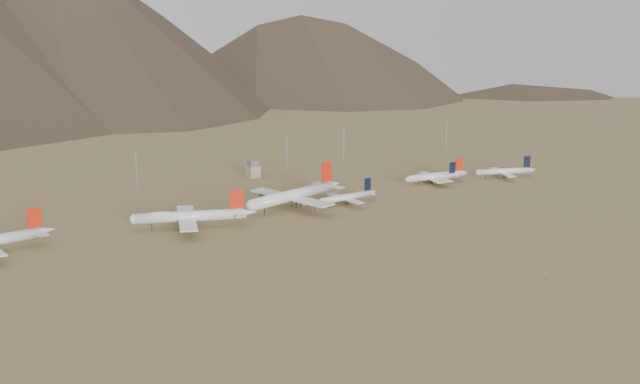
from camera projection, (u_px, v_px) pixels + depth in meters
ground at (311, 224)px, 438.53m from camera, size 3000.00×3000.00×0.00m
widebody_centre at (189, 216)px, 427.39m from camera, size 63.87×51.21×20.06m
widebody_east at (293, 195)px, 469.10m from camera, size 76.51×60.29×23.17m
narrowbody_a at (347, 197)px, 478.59m from camera, size 42.99×30.76×14.18m
narrowbody_b at (433, 177)px, 532.17m from camera, size 40.71×29.93×13.65m
narrowbody_c at (438, 175)px, 535.01m from camera, size 46.20×33.67×15.34m
narrowbody_d at (505, 171)px, 549.39m from camera, size 42.17×31.65×14.69m
control_tower at (253, 170)px, 550.67m from camera, size 8.00×8.00×12.00m
mast_west at (136, 171)px, 505.97m from camera, size 2.00×0.60×25.70m
mast_centre at (287, 154)px, 561.49m from camera, size 2.00×0.60×25.70m
mast_east at (344, 141)px, 610.41m from camera, size 2.00×0.60×25.70m
mast_far_east at (446, 133)px, 646.94m from camera, size 2.00×0.60×25.70m
desert_scrub at (371, 281)px, 348.41m from camera, size 432.01×180.10×0.90m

